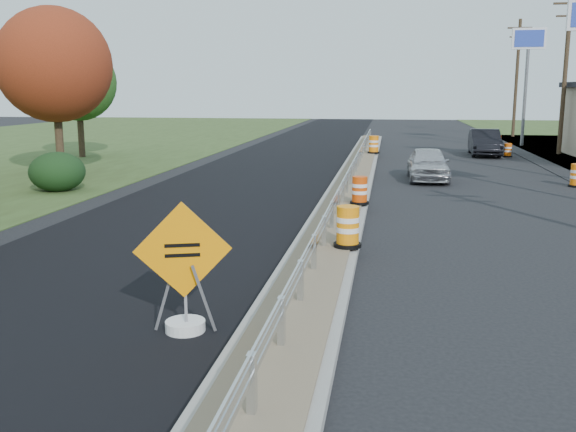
# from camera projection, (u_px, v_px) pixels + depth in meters

# --- Properties ---
(ground) EXTENTS (140.00, 140.00, 0.00)m
(ground) POSITION_uv_depth(u_px,v_px,m) (332.00, 236.00, 16.98)
(ground) COLOR black
(ground) RESTS_ON ground
(milled_overlay) EXTENTS (7.20, 120.00, 0.01)m
(milled_overlay) POSITION_uv_depth(u_px,v_px,m) (250.00, 181.00, 27.34)
(milled_overlay) COLOR black
(milled_overlay) RESTS_ON ground
(median) EXTENTS (1.60, 55.00, 0.23)m
(median) POSITION_uv_depth(u_px,v_px,m) (350.00, 187.00, 24.71)
(median) COLOR gray
(median) RESTS_ON ground
(guardrail) EXTENTS (0.10, 46.15, 0.72)m
(guardrail) POSITION_uv_depth(u_px,v_px,m) (352.00, 168.00, 25.56)
(guardrail) COLOR silver
(guardrail) RESTS_ON median
(pylon_sign_north) EXTENTS (2.20, 0.30, 7.90)m
(pylon_sign_north) POSITION_uv_depth(u_px,v_px,m) (528.00, 50.00, 43.19)
(pylon_sign_north) COLOR slate
(pylon_sign_north) RESTS_ON ground
(utility_pole_nmid) EXTENTS (1.90, 0.26, 9.40)m
(utility_pole_nmid) POSITION_uv_depth(u_px,v_px,m) (565.00, 70.00, 37.52)
(utility_pole_nmid) COLOR #473523
(utility_pole_nmid) RESTS_ON ground
(utility_pole_north) EXTENTS (1.90, 0.26, 9.40)m
(utility_pole_north) POSITION_uv_depth(u_px,v_px,m) (517.00, 76.00, 52.06)
(utility_pole_north) COLOR #473523
(utility_pole_north) RESTS_ON ground
(hedge_north) EXTENTS (2.09, 2.09, 1.52)m
(hedge_north) POSITION_uv_depth(u_px,v_px,m) (57.00, 172.00, 24.33)
(hedge_north) COLOR black
(hedge_north) RESTS_ON ground
(tree_near_red) EXTENTS (4.95, 4.95, 7.35)m
(tree_near_red) POSITION_uv_depth(u_px,v_px,m) (54.00, 65.00, 27.72)
(tree_near_red) COLOR #473523
(tree_near_red) RESTS_ON ground
(tree_near_back) EXTENTS (4.29, 4.29, 6.37)m
(tree_near_back) POSITION_uv_depth(u_px,v_px,m) (78.00, 83.00, 36.06)
(tree_near_back) COLOR #473523
(tree_near_back) RESTS_ON ground
(caution_sign) EXTENTS (1.46, 0.64, 2.11)m
(caution_sign) POSITION_uv_depth(u_px,v_px,m) (185.00, 300.00, 10.15)
(caution_sign) COLOR white
(caution_sign) RESTS_ON ground
(barrel_median_near) EXTENTS (0.65, 0.65, 0.95)m
(barrel_median_near) POSITION_uv_depth(u_px,v_px,m) (348.00, 227.00, 14.78)
(barrel_median_near) COLOR black
(barrel_median_near) RESTS_ON median
(barrel_median_mid) EXTENTS (0.60, 0.60, 0.88)m
(barrel_median_mid) POSITION_uv_depth(u_px,v_px,m) (360.00, 191.00, 20.38)
(barrel_median_mid) COLOR black
(barrel_median_mid) RESTS_ON median
(barrel_median_far) EXTENTS (0.68, 0.68, 1.00)m
(barrel_median_far) POSITION_uv_depth(u_px,v_px,m) (374.00, 145.00, 36.78)
(barrel_median_far) COLOR black
(barrel_median_far) RESTS_ON median
(barrel_shoulder_mid) EXTENTS (0.53, 0.53, 0.78)m
(barrel_shoulder_mid) POSITION_uv_depth(u_px,v_px,m) (508.00, 150.00, 37.07)
(barrel_shoulder_mid) COLOR black
(barrel_shoulder_mid) RESTS_ON ground
(barrel_shoulder_far) EXTENTS (0.55, 0.55, 0.80)m
(barrel_shoulder_far) POSITION_uv_depth(u_px,v_px,m) (498.00, 142.00, 43.16)
(barrel_shoulder_far) COLOR black
(barrel_shoulder_far) RESTS_ON ground
(car_silver) EXTENTS (1.74, 4.17, 1.41)m
(car_silver) POSITION_uv_depth(u_px,v_px,m) (428.00, 164.00, 27.43)
(car_silver) COLOR #B6B6BB
(car_silver) RESTS_ON ground
(car_dark_mid) EXTENTS (1.82, 4.72, 1.53)m
(car_dark_mid) POSITION_uv_depth(u_px,v_px,m) (485.00, 142.00, 37.81)
(car_dark_mid) COLOR black
(car_dark_mid) RESTS_ON ground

